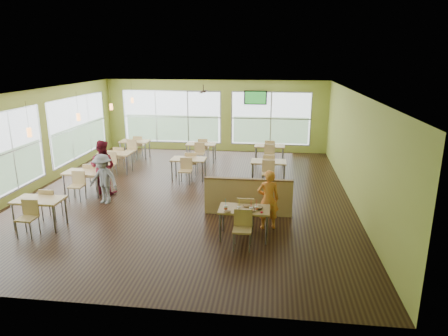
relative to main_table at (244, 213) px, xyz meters
The scene contains 20 objects.
room 3.73m from the main_table, 123.69° to the left, with size 12.00×12.04×3.20m.
window_bays 7.70m from the main_table, 127.41° to the left, with size 9.24×10.24×2.38m.
main_table is the anchor object (origin of this frame).
half_wall_divider 1.45m from the main_table, 90.00° to the left, with size 2.40×0.14×1.04m.
dining_tables 5.61m from the main_table, 122.91° to the left, with size 6.92×8.72×0.87m.
pendant_lights 6.62m from the main_table, 144.75° to the left, with size 0.11×7.31×0.86m.
ceiling_fan 6.73m from the main_table, 108.43° to the left, with size 1.25×1.25×0.29m.
tv_backwall 9.08m from the main_table, 91.29° to the left, with size 1.00×0.07×0.60m.
man_plaid 0.85m from the main_table, 48.91° to the left, with size 0.56×0.37×1.53m, color #FC5C1C.
patron_maroon 5.39m from the main_table, 149.97° to the left, with size 0.84×0.65×1.72m, color maroon.
patron_grey 4.65m from the main_table, 156.81° to the left, with size 0.97×0.56×1.49m, color slate.
cup_blue 0.50m from the main_table, 154.23° to the right, with size 0.09×0.09×0.33m.
cup_yellow 0.30m from the main_table, 116.10° to the right, with size 0.09×0.09×0.33m.
cup_red_near 0.34m from the main_table, 53.40° to the right, with size 0.09×0.09×0.33m.
cup_red_far 0.36m from the main_table, 21.43° to the right, with size 0.09×0.09×0.31m.
food_basket 0.36m from the main_table, ahead, with size 0.24×0.24×0.05m.
ketchup_cup 0.49m from the main_table, 28.02° to the right, with size 0.07×0.07×0.03m, color #A40A18.
wrapper_left 0.50m from the main_table, 140.98° to the right, with size 0.17×0.15×0.04m, color olive.
wrapper_mid 0.20m from the main_table, 64.58° to the left, with size 0.20×0.18×0.05m, color olive.
wrapper_right 0.30m from the main_table, 43.16° to the right, with size 0.15×0.14×0.04m, color olive.
Camera 1 is at (2.61, -11.80, 4.23)m, focal length 32.00 mm.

